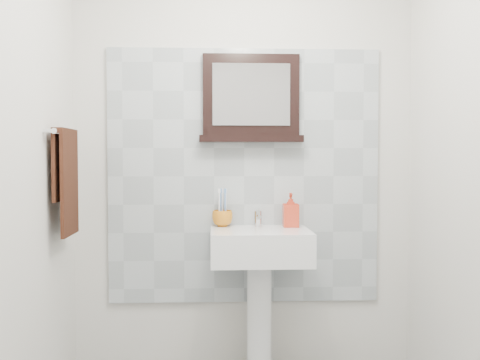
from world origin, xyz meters
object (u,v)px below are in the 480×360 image
framed_mirror (251,101)px  hand_towel (66,173)px  pedestal_sink (260,262)px  soap_dispenser (291,210)px  toothbrush_cup (222,218)px

framed_mirror → hand_towel: bearing=-159.8°
pedestal_sink → hand_towel: size_ratio=1.75×
soap_dispenser → toothbrush_cup: bearing=175.2°
toothbrush_cup → soap_dispenser: bearing=-5.8°
pedestal_sink → soap_dispenser: 0.35m
soap_dispenser → hand_towel: size_ratio=0.36×
framed_mirror → soap_dispenser: bearing=-20.1°
toothbrush_cup → framed_mirror: size_ratio=0.20×
toothbrush_cup → soap_dispenser: size_ratio=0.60×
framed_mirror → hand_towel: (-0.98, -0.36, -0.41)m
pedestal_sink → soap_dispenser: bearing=29.2°
soap_dispenser → framed_mirror: 0.68m
pedestal_sink → toothbrush_cup: pedestal_sink is taller
hand_towel → soap_dispenser: bearing=13.0°
toothbrush_cup → framed_mirror: framed_mirror is taller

